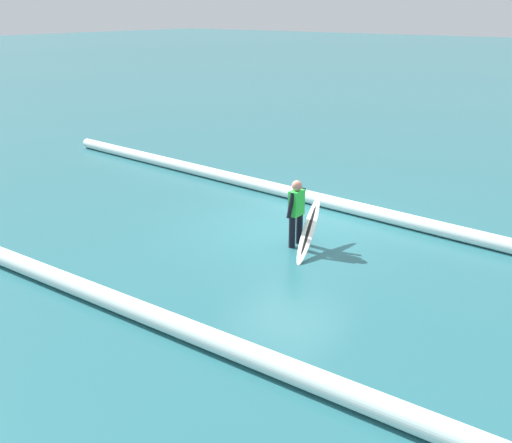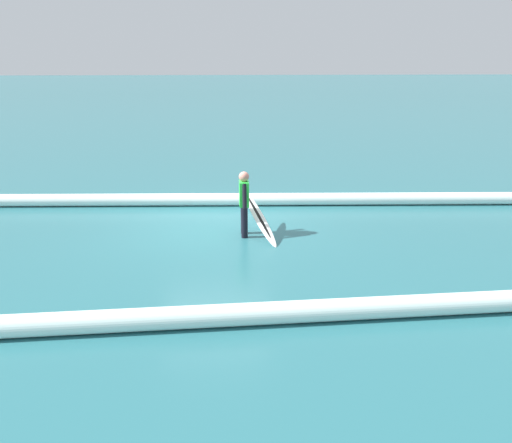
{
  "view_description": "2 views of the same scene",
  "coord_description": "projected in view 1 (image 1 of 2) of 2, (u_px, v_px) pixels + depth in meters",
  "views": [
    {
      "loc": [
        -6.86,
        10.08,
        4.73
      ],
      "look_at": [
        -0.59,
        2.0,
        0.9
      ],
      "focal_mm": 40.14,
      "sensor_mm": 36.0,
      "label": 1
    },
    {
      "loc": [
        -0.29,
        12.01,
        3.81
      ],
      "look_at": [
        -0.85,
        1.9,
        0.68
      ],
      "focal_mm": 38.05,
      "sensor_mm": 36.0,
      "label": 2
    }
  ],
  "objects": [
    {
      "name": "wave_crest_foreground",
      "position": [
        338.0,
        204.0,
        14.17
      ],
      "size": [
        21.22,
        1.15,
        0.33
      ],
      "primitive_type": "cylinder",
      "rotation": [
        0.0,
        1.57,
        -0.04
      ],
      "color": "white",
      "rests_on": "ground_plane"
    },
    {
      "name": "wave_crest_midground",
      "position": [
        67.0,
        282.0,
        10.12
      ],
      "size": [
        19.3,
        1.39,
        0.34
      ],
      "primitive_type": "cylinder",
      "rotation": [
        0.0,
        1.57,
        0.05
      ],
      "color": "white",
      "rests_on": "ground_plane"
    },
    {
      "name": "surfboard",
      "position": [
        309.0,
        230.0,
        11.82
      ],
      "size": [
        0.84,
        1.74,
        0.87
      ],
      "color": "white",
      "rests_on": "ground_plane"
    },
    {
      "name": "surfer",
      "position": [
        296.0,
        210.0,
        11.87
      ],
      "size": [
        0.22,
        0.64,
        1.43
      ],
      "rotation": [
        0.0,
        0.0,
        1.59
      ],
      "color": "black",
      "rests_on": "ground_plane"
    },
    {
      "name": "ground_plane",
      "position": [
        289.0,
        229.0,
        13.05
      ],
      "size": [
        193.24,
        193.24,
        0.0
      ],
      "primitive_type": "plane",
      "color": "#28676E"
    }
  ]
}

